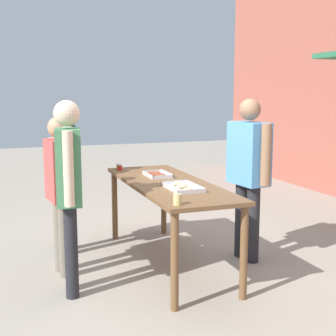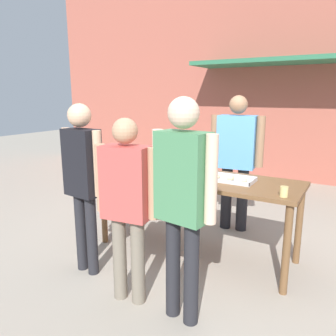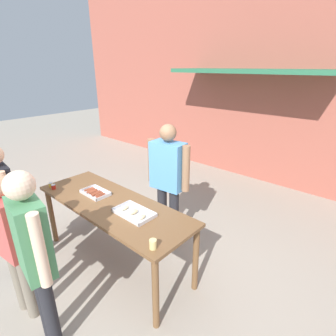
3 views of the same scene
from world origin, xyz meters
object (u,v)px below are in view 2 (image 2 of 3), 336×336
(condiment_jar_mustard, at_px, (109,168))
(condiment_jar_ketchup, at_px, (114,169))
(food_tray_buns, at_px, (231,179))
(person_server_behind_table, at_px, (236,153))
(food_tray_sausages, at_px, (168,171))
(person_customer_holding_hotdog, at_px, (83,173))
(person_customer_waiting_in_line, at_px, (127,197))
(beer_cup, at_px, (284,192))
(person_customer_with_cup, at_px, (183,192))

(condiment_jar_mustard, height_order, condiment_jar_ketchup, same)
(food_tray_buns, height_order, person_server_behind_table, person_server_behind_table)
(food_tray_sausages, height_order, person_customer_holding_hotdog, person_customer_holding_hotdog)
(food_tray_buns, relative_size, person_server_behind_table, 0.27)
(person_customer_waiting_in_line, bearing_deg, condiment_jar_mustard, -50.00)
(condiment_jar_ketchup, bearing_deg, food_tray_buns, 12.70)
(condiment_jar_mustard, distance_m, beer_cup, 2.00)
(food_tray_sausages, relative_size, person_customer_with_cup, 0.22)
(person_customer_waiting_in_line, bearing_deg, food_tray_buns, -121.87)
(person_customer_with_cup, bearing_deg, food_tray_sausages, -46.90)
(person_server_behind_table, distance_m, person_customer_holding_hotdog, 2.04)
(person_server_behind_table, bearing_deg, beer_cup, -60.84)
(food_tray_sausages, xyz_separation_m, condiment_jar_mustard, (-0.64, -0.29, 0.02))
(person_customer_holding_hotdog, bearing_deg, food_tray_sausages, -108.14)
(condiment_jar_mustard, bearing_deg, beer_cup, 0.19)
(person_customer_holding_hotdog, bearing_deg, condiment_jar_mustard, -64.99)
(person_customer_holding_hotdog, height_order, person_customer_waiting_in_line, person_customer_holding_hotdog)
(condiment_jar_ketchup, bearing_deg, person_customer_with_cup, -31.00)
(beer_cup, distance_m, person_customer_holding_hotdog, 1.88)
(condiment_jar_mustard, xyz_separation_m, condiment_jar_ketchup, (0.08, -0.01, 0.00))
(food_tray_buns, bearing_deg, condiment_jar_mustard, -168.31)
(condiment_jar_mustard, xyz_separation_m, person_customer_holding_hotdog, (0.24, -0.65, 0.10))
(condiment_jar_mustard, distance_m, person_server_behind_table, 1.65)
(person_customer_with_cup, relative_size, person_customer_waiting_in_line, 1.10)
(person_customer_waiting_in_line, bearing_deg, food_tray_sausages, -84.40)
(food_tray_buns, bearing_deg, person_customer_with_cup, -89.29)
(person_customer_waiting_in_line, bearing_deg, beer_cup, -150.34)
(food_tray_sausages, bearing_deg, person_server_behind_table, 59.16)
(food_tray_sausages, distance_m, person_customer_holding_hotdog, 1.03)
(condiment_jar_mustard, bearing_deg, food_tray_buns, 11.69)
(person_server_behind_table, bearing_deg, person_customer_holding_hotdog, -123.77)
(food_tray_buns, xyz_separation_m, person_customer_waiting_in_line, (-0.50, -1.12, 0.04))
(beer_cup, xyz_separation_m, person_customer_holding_hotdog, (-1.76, -0.66, 0.09))
(beer_cup, bearing_deg, food_tray_buns, 154.28)
(food_tray_buns, distance_m, person_customer_with_cup, 1.11)
(condiment_jar_mustard, bearing_deg, food_tray_sausages, 24.37)
(condiment_jar_ketchup, height_order, person_customer_with_cup, person_customer_with_cup)
(condiment_jar_mustard, relative_size, beer_cup, 0.73)
(food_tray_sausages, bearing_deg, beer_cup, -11.84)
(beer_cup, relative_size, person_customer_with_cup, 0.05)
(food_tray_buns, xyz_separation_m, condiment_jar_ketchup, (-1.32, -0.30, 0.02))
(person_customer_waiting_in_line, bearing_deg, person_customer_with_cup, 174.06)
(beer_cup, relative_size, person_customer_waiting_in_line, 0.06)
(condiment_jar_ketchup, distance_m, person_server_behind_table, 1.59)
(condiment_jar_ketchup, distance_m, person_customer_holding_hotdog, 0.67)
(food_tray_sausages, relative_size, condiment_jar_mustard, 5.72)
(food_tray_buns, distance_m, condiment_jar_mustard, 1.44)
(food_tray_sausages, bearing_deg, food_tray_buns, 0.03)
(person_customer_with_cup, bearing_deg, beer_cup, -117.39)
(condiment_jar_mustard, bearing_deg, person_customer_holding_hotdog, -70.01)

